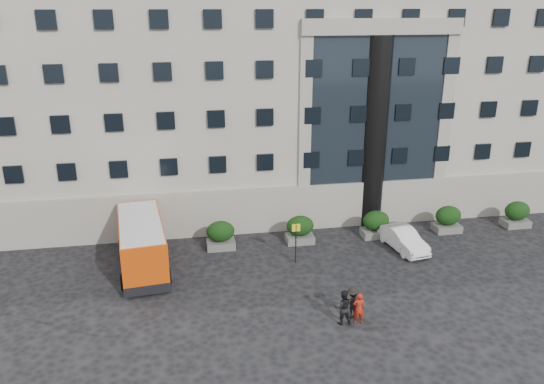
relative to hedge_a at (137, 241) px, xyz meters
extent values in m
plane|color=black|center=(4.00, -7.80, -0.93)|extent=(120.00, 120.00, 0.00)
cube|color=gray|center=(10.00, 14.20, 8.07)|extent=(44.00, 24.00, 18.00)
cylinder|color=black|center=(16.00, 2.50, 5.57)|extent=(1.80, 1.80, 13.00)
cube|color=#5A5A58|center=(0.00, 0.00, -0.68)|extent=(1.80, 1.20, 0.50)
ellipsoid|color=black|center=(0.00, 0.00, 0.24)|extent=(1.80, 1.26, 1.34)
cube|color=#5A5A58|center=(5.20, 0.00, -0.68)|extent=(1.80, 1.20, 0.50)
ellipsoid|color=black|center=(5.20, 0.00, 0.24)|extent=(1.80, 1.26, 1.34)
cube|color=#5A5A58|center=(10.40, 0.00, -0.68)|extent=(1.80, 1.20, 0.50)
ellipsoid|color=black|center=(10.40, 0.00, 0.24)|extent=(1.80, 1.26, 1.34)
cube|color=#5A5A58|center=(15.60, 0.00, -0.68)|extent=(1.80, 1.20, 0.50)
ellipsoid|color=black|center=(15.60, 0.00, 0.24)|extent=(1.80, 1.26, 1.34)
cube|color=#5A5A58|center=(20.80, 0.00, -0.68)|extent=(1.80, 1.20, 0.50)
ellipsoid|color=black|center=(20.80, 0.00, 0.24)|extent=(1.80, 1.26, 1.34)
cube|color=#5A5A58|center=(26.00, 0.00, -0.68)|extent=(1.80, 1.20, 0.50)
ellipsoid|color=black|center=(26.00, 0.00, 0.24)|extent=(1.80, 1.26, 1.34)
cylinder|color=#262628|center=(9.50, -2.80, 0.32)|extent=(0.08, 0.08, 2.50)
cube|color=yellow|center=(9.50, -2.80, 1.37)|extent=(0.50, 0.06, 0.45)
cube|color=#C74009|center=(0.44, -1.92, 0.82)|extent=(3.23, 7.34, 2.40)
cube|color=black|center=(0.44, -1.92, -0.48)|extent=(3.27, 7.39, 0.55)
cube|color=black|center=(0.44, -1.92, 1.05)|extent=(3.11, 5.80, 1.07)
cube|color=silver|center=(0.44, -1.92, 1.97)|extent=(3.07, 6.98, 0.18)
cylinder|color=black|center=(-0.51, -4.32, -0.48)|extent=(0.38, 0.93, 0.90)
cylinder|color=black|center=(1.91, -4.04, -0.48)|extent=(0.38, 0.93, 0.90)
cylinder|color=black|center=(-1.03, 0.21, -0.48)|extent=(0.38, 0.93, 0.90)
cylinder|color=black|center=(1.39, 0.48, -0.48)|extent=(0.38, 0.93, 0.90)
imported|color=white|center=(16.66, -2.08, -0.23)|extent=(2.18, 4.43, 1.40)
imported|color=#A72010|center=(11.16, -9.66, -0.11)|extent=(0.63, 0.45, 1.64)
imported|color=black|center=(10.38, -9.54, -0.03)|extent=(0.93, 0.75, 1.81)
imported|color=black|center=(11.00, -9.14, -0.09)|extent=(1.21, 0.89, 1.67)
camera|label=1|loc=(3.12, -31.04, 13.93)|focal=35.00mm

